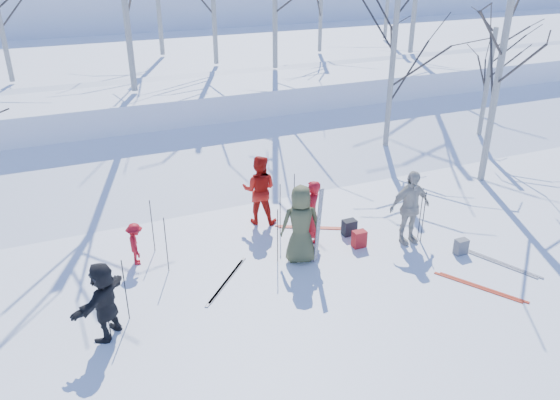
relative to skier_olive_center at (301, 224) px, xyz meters
name	(u,v)px	position (x,y,z in m)	size (l,w,h in m)	color
ground	(307,281)	(-0.23, -0.85, -0.93)	(120.00, 120.00, 0.00)	white
snow_ramp	(213,165)	(-0.23, 6.15, -0.78)	(70.00, 9.50, 1.40)	white
snow_plateau	(149,76)	(-0.23, 16.15, 0.07)	(70.00, 18.00, 2.20)	white
far_hill	(95,8)	(-0.23, 37.15, 1.07)	(90.00, 30.00, 6.00)	white
skier_olive_center	(301,224)	(0.00, 0.00, 0.00)	(0.91, 0.59, 1.86)	#474B2D
skier_red_north	(311,215)	(0.50, 0.48, -0.08)	(0.62, 0.41, 1.71)	red
skier_redor_behind	(259,190)	(-0.16, 2.15, -0.01)	(0.90, 0.70, 1.85)	#B3150D
skier_red_seated	(136,244)	(-3.49, 1.35, -0.42)	(0.66, 0.38, 1.01)	red
skier_cream_east	(410,207)	(2.78, -0.25, 0.00)	(1.09, 0.46, 1.87)	beige
skier_grey_west	(104,301)	(-4.43, -1.00, -0.15)	(1.44, 0.46, 1.56)	black
dog	(303,232)	(0.44, 0.77, -0.67)	(0.28, 0.61, 0.51)	black
upright_ski_left	(318,227)	(0.29, -0.28, 0.02)	(0.07, 0.02, 1.90)	silver
upright_ski_right	(319,225)	(0.34, -0.23, 0.02)	(0.07, 0.02, 1.90)	silver
ski_pair_a	(313,228)	(0.98, 1.28, -0.92)	(1.78, 1.05, 0.02)	red
ski_pair_b	(499,263)	(4.15, -1.94, -0.92)	(0.92, 1.83, 0.02)	silver
ski_pair_c	(227,281)	(-1.85, -0.17, -0.92)	(1.43, 1.54, 0.02)	silver
ski_pair_d	(480,287)	(3.06, -2.55, -0.92)	(1.14, 1.74, 0.02)	red
ski_pole_a	(166,245)	(-2.91, 0.75, -0.26)	(0.02, 0.02, 1.34)	black
ski_pole_b	(421,213)	(3.17, -0.19, -0.26)	(0.02, 0.02, 1.34)	black
ski_pole_c	(294,197)	(0.70, 1.87, -0.26)	(0.02, 0.02, 1.34)	black
ski_pole_d	(278,236)	(-0.51, 0.14, -0.26)	(0.02, 0.02, 1.34)	black
ski_pole_e	(125,290)	(-4.01, -0.66, -0.26)	(0.02, 0.02, 1.34)	black
ski_pole_f	(280,209)	(0.10, 1.39, -0.26)	(0.02, 0.02, 1.34)	black
ski_pole_g	(107,310)	(-4.42, -1.15, -0.26)	(0.02, 0.02, 1.34)	black
ski_pole_h	(423,217)	(3.11, -0.39, -0.26)	(0.02, 0.02, 1.34)	black
ski_pole_i	(152,226)	(-3.02, 1.74, -0.26)	(0.02, 0.02, 1.34)	black
ski_pole_j	(102,311)	(-4.51, -1.14, -0.26)	(0.02, 0.02, 1.34)	black
backpack_red	(359,239)	(1.57, -0.01, -0.72)	(0.32, 0.22, 0.42)	#A2181B
backpack_grey	(461,247)	(3.61, -1.25, -0.74)	(0.30, 0.20, 0.38)	#5C5E63
backpack_dark	(349,227)	(1.65, 0.62, -0.73)	(0.34, 0.24, 0.40)	black
birch_plateau_c	(321,1)	(6.93, 12.71, 3.43)	(3.62, 3.62, 4.32)	silver
birch_edge_b	(498,76)	(7.19, 2.06, 2.29)	(5.10, 5.10, 6.43)	silver
birch_edge_c	(486,89)	(9.31, 4.62, 1.14)	(3.50, 3.50, 4.14)	silver
birch_edge_e	(391,78)	(5.47, 4.84, 1.80)	(4.43, 4.43, 5.47)	silver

